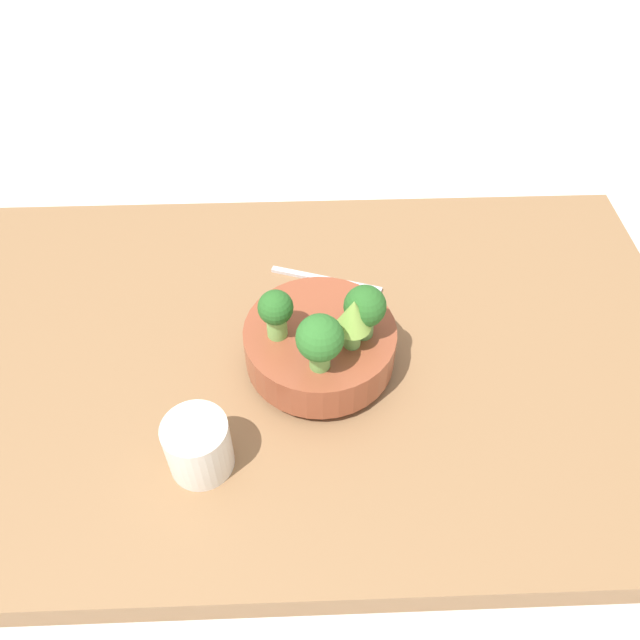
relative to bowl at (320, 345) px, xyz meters
The scene contains 9 objects.
ground_plane 0.09m from the bowl, 66.05° to the right, with size 6.00×6.00×0.00m, color silver.
table 0.07m from the bowl, 66.05° to the right, with size 1.13×0.71×0.05m.
bowl is the anchor object (origin of this frame).
romanesco_piece_far 0.10m from the bowl, 147.04° to the left, with size 0.05×0.05×0.08m.
broccoli_floret_right 0.10m from the bowl, ahead, with size 0.05×0.05×0.08m.
broccoli_floret_back 0.10m from the bowl, 87.80° to the left, with size 0.06×0.06×0.08m.
broccoli_floret_left 0.10m from the bowl, behind, with size 0.06×0.06×0.08m.
cup 0.22m from the bowl, 45.16° to the left, with size 0.08×0.08×0.08m.
fork 0.18m from the bowl, 95.34° to the right, with size 0.18×0.07×0.01m.
Camera 1 is at (0.01, 0.59, 0.75)m, focal length 35.00 mm.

